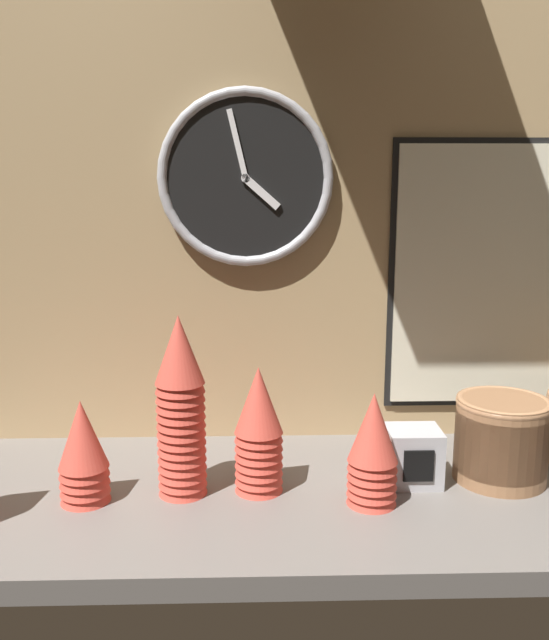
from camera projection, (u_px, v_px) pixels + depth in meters
The scene contains 10 objects.
ground_plane at pixel (324, 497), 1.23m from camera, with size 1.60×0.56×0.04m, color slate.
wall_tiled_back at pixel (315, 190), 1.38m from camera, with size 1.60×0.03×1.05m.
cup_stack_center at pixel (259, 430), 1.19m from camera, with size 0.09×0.09×0.23m.
cup_stack_center_right at pixel (373, 449), 1.15m from camera, with size 0.09×0.09×0.20m.
cup_stack_center_left at pixel (181, 406), 1.17m from camera, with size 0.09×0.09×0.32m.
cup_stack_left at pixel (83, 451), 1.16m from camera, with size 0.09×0.09×0.18m.
bowl_stack_right at pixel (501, 437), 1.24m from camera, with size 0.17×0.17×0.16m.
wall_clock at pixel (246, 178), 1.34m from camera, with size 0.35×0.03×0.35m.
menu_board at pixel (488, 277), 1.40m from camera, with size 0.41×0.01×0.56m.
napkin_dispenser at pixel (413, 456), 1.23m from camera, with size 0.10×0.09×0.10m.
Camera 1 is at (-0.12, -1.14, 0.55)m, focal length 38.00 mm.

